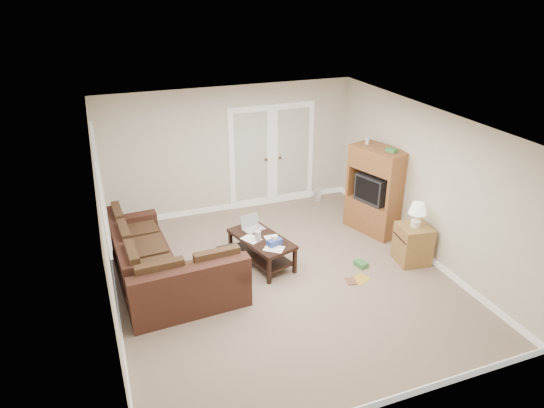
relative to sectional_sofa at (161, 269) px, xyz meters
name	(u,v)px	position (x,y,z in m)	size (l,w,h in m)	color
floor	(282,278)	(1.80, -0.44, -0.31)	(5.50, 5.50, 0.00)	gray
ceiling	(284,123)	(1.80, -0.44, 2.19)	(5.00, 5.50, 0.02)	white
wall_left	(105,235)	(-0.70, -0.44, 0.94)	(0.02, 5.50, 2.50)	beige
wall_right	(425,183)	(4.30, -0.44, 0.94)	(0.02, 5.50, 2.50)	beige
wall_back	(231,150)	(1.80, 2.31, 0.94)	(5.00, 0.02, 2.50)	beige
wall_front	(386,317)	(1.80, -3.19, 0.94)	(5.00, 0.02, 2.50)	beige
baseboards	(282,275)	(1.80, -0.44, -0.26)	(5.00, 5.50, 0.10)	white
french_doors	(272,156)	(2.65, 2.28, 0.73)	(1.80, 0.05, 2.13)	white
window_left	(101,186)	(-0.66, 0.56, 1.24)	(0.05, 1.92, 1.42)	white
sectional_sofa	(161,269)	(0.00, 0.00, 0.00)	(1.86, 2.61, 0.79)	#412219
coffee_table	(261,249)	(1.64, 0.11, -0.05)	(0.90, 1.30, 0.81)	black
tv_armoire	(376,190)	(4.00, 0.49, 0.50)	(0.83, 1.12, 1.72)	brown
side_cabinet	(413,241)	(4.00, -0.72, 0.07)	(0.56, 0.56, 1.07)	olive
space_heater	(318,195)	(3.58, 2.01, -0.17)	(0.11, 0.09, 0.28)	silver
floor_magazine	(361,279)	(2.94, -0.91, -0.31)	(0.28, 0.22, 0.01)	gold
floor_greenbox	(361,264)	(3.14, -0.57, -0.27)	(0.15, 0.21, 0.08)	#387D3D
floor_book	(346,282)	(2.70, -0.90, -0.30)	(0.15, 0.20, 0.02)	brown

